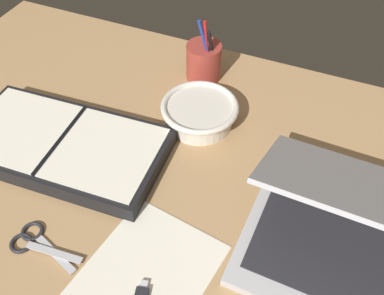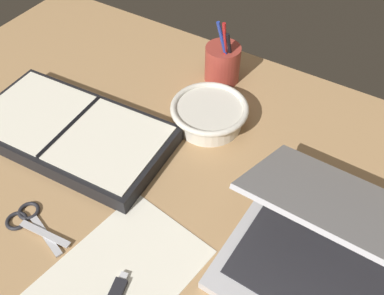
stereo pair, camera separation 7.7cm
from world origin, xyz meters
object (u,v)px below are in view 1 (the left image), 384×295
laptop (349,235)px  pen_cup (204,61)px  bowl (200,113)px  planner (63,146)px  scissors (34,241)px

laptop → pen_cup: size_ratio=1.96×
bowl → pen_cup: size_ratio=0.97×
bowl → planner: bowl is taller
scissors → pen_cup: bearing=86.1°
laptop → pen_cup: bearing=140.3°
laptop → planner: 55.13cm
bowl → pen_cup: pen_cup is taller
bowl → scissors: bowl is taller
laptop → pen_cup: (-38.40, 33.88, -0.37)cm
bowl → scissors: 40.63cm
scissors → planner: bearing=116.3°
pen_cup → laptop: bearing=-41.4°
laptop → pen_cup: laptop is taller
laptop → bowl: 38.51cm
pen_cup → planner: size_ratio=0.41×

